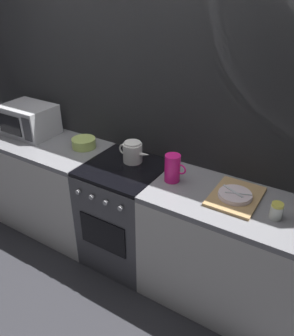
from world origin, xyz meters
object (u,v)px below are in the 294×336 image
(kettle, at_px, (133,152))
(mixing_bowl, at_px, (84,143))
(dish_pile, at_px, (235,196))
(microwave, at_px, (29,120))
(pitcher, at_px, (173,168))
(spice_jar, at_px, (276,211))
(stove_unit, at_px, (126,214))

(kettle, xyz_separation_m, mixing_bowl, (-0.49, -0.01, -0.04))
(kettle, xyz_separation_m, dish_pile, (0.85, -0.07, -0.06))
(microwave, distance_m, pitcher, 1.49)
(microwave, relative_size, kettle, 1.62)
(spice_jar, bearing_deg, pitcher, 175.83)
(stove_unit, height_order, microwave, microwave)
(stove_unit, bearing_deg, kettle, 83.18)
(dish_pile, xyz_separation_m, spice_jar, (0.27, -0.07, 0.03))
(stove_unit, xyz_separation_m, mixing_bowl, (-0.48, 0.10, 0.49))
(mixing_bowl, bearing_deg, stove_unit, -11.73)
(stove_unit, relative_size, microwave, 1.96)
(pitcher, bearing_deg, stove_unit, -177.47)
(spice_jar, bearing_deg, mixing_bowl, 175.23)
(microwave, relative_size, mixing_bowl, 2.30)
(spice_jar, bearing_deg, microwave, 177.46)
(pitcher, height_order, dish_pile, pitcher)
(stove_unit, xyz_separation_m, pitcher, (0.41, 0.02, 0.55))
(spice_jar, bearing_deg, dish_pile, 164.77)
(microwave, distance_m, dish_pile, 1.95)
(stove_unit, xyz_separation_m, dish_pile, (0.86, 0.04, 0.47))
(stove_unit, distance_m, pitcher, 0.69)
(stove_unit, bearing_deg, spice_jar, -1.77)
(mixing_bowl, relative_size, dish_pile, 0.50)
(dish_pile, bearing_deg, stove_unit, -177.41)
(kettle, relative_size, dish_pile, 0.71)
(kettle, relative_size, spice_jar, 2.71)
(stove_unit, distance_m, dish_pile, 0.98)
(stove_unit, height_order, pitcher, pitcher)
(pitcher, relative_size, dish_pile, 0.50)
(microwave, bearing_deg, kettle, 2.25)
(kettle, bearing_deg, dish_pile, -4.56)
(kettle, distance_m, spice_jar, 1.13)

